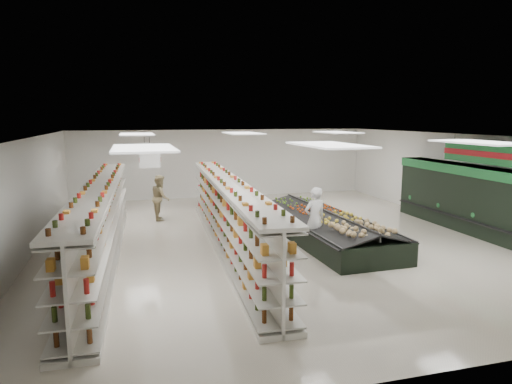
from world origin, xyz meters
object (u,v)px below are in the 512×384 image
object	(u,v)px
soda_endcap	(212,189)
shopper_main	(315,219)
produce_island	(325,226)
gondola_left	(101,225)
gondola_center	(229,218)
shopper_background	(160,197)

from	to	relation	value
soda_endcap	shopper_main	xyz separation A→B (m)	(1.65, -7.40, 0.17)
produce_island	soda_endcap	size ratio (longest dim) A/B	4.13
produce_island	gondola_left	bearing A→B (deg)	-178.94
gondola_left	produce_island	world-z (taller)	gondola_left
gondola_center	produce_island	world-z (taller)	gondola_center
soda_endcap	shopper_background	world-z (taller)	shopper_background
soda_endcap	gondola_center	bearing A→B (deg)	-95.75
soda_endcap	shopper_background	xyz separation A→B (m)	(-2.31, -2.19, 0.09)
gondola_center	shopper_background	bearing A→B (deg)	113.30
gondola_left	soda_endcap	xyz separation A→B (m)	(4.15, 6.49, -0.16)
soda_endcap	shopper_main	size ratio (longest dim) A/B	0.84
shopper_background	produce_island	bearing A→B (deg)	-131.65
gondola_left	shopper_background	xyz separation A→B (m)	(1.84, 4.30, -0.07)
produce_island	shopper_background	size ratio (longest dim) A/B	3.80
gondola_left	shopper_main	size ratio (longest dim) A/B	6.27
produce_island	shopper_main	distance (m)	1.38
gondola_center	shopper_background	distance (m)	4.70
produce_island	soda_endcap	bearing A→B (deg)	110.82
gondola_left	soda_endcap	bearing A→B (deg)	59.22
gondola_left	shopper_background	distance (m)	4.68
soda_endcap	produce_island	bearing A→B (deg)	-69.18
gondola_left	produce_island	bearing A→B (deg)	2.87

